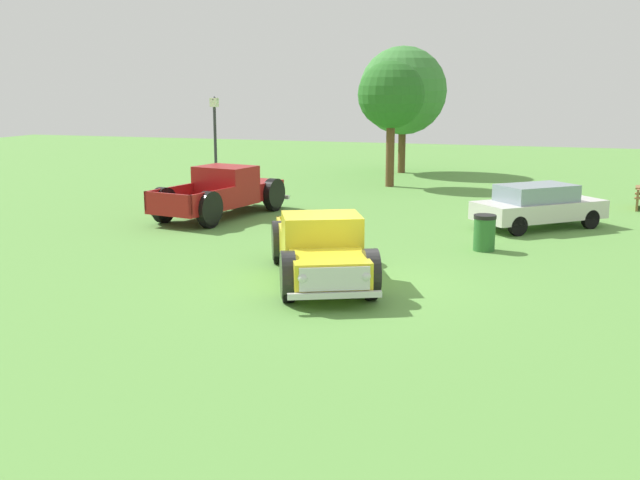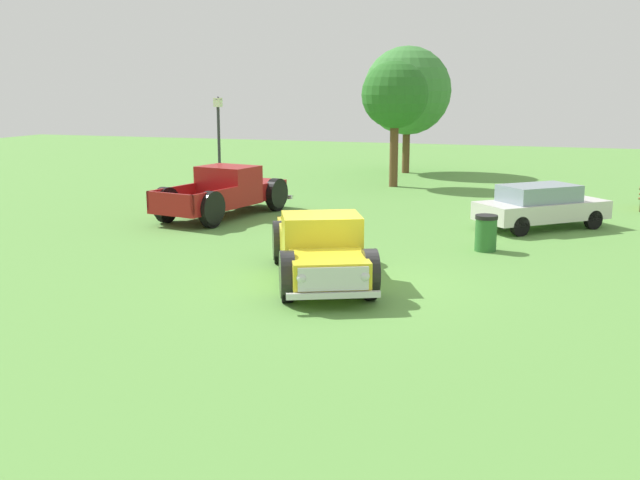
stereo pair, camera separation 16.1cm
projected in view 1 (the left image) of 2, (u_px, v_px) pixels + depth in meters
ground_plane at (353, 286)px, 16.19m from camera, size 80.00×80.00×0.00m
pickup_truck_foreground at (322, 251)px, 16.23m from camera, size 3.64×5.26×1.52m
pickup_truck_behind_left at (227, 192)px, 24.85m from camera, size 3.00×5.64×1.64m
sedan_distant_a at (538, 205)px, 22.59m from camera, size 4.06×3.87×1.33m
lamp_post_near at (215, 141)px, 30.49m from camera, size 0.36×0.36×3.82m
trash_can at (484, 233)px, 19.55m from camera, size 0.59×0.59×0.95m
oak_tree_east at (403, 91)px, 36.25m from camera, size 4.25×4.25×6.12m
oak_tree_west at (391, 95)px, 31.27m from camera, size 2.82×2.82×5.28m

